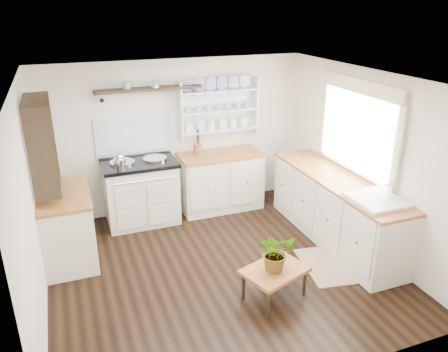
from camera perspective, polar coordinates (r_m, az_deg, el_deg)
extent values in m
cube|color=black|center=(5.51, -0.54, -11.80)|extent=(4.00, 3.80, 0.01)
cube|color=#EDE4CD|center=(6.68, -6.26, 5.16)|extent=(4.00, 0.02, 2.30)
cube|color=#EDE4CD|center=(5.92, 17.91, 1.98)|extent=(0.02, 3.80, 2.30)
cube|color=#EDE4CD|center=(4.73, -24.02, -3.94)|extent=(0.02, 3.80, 2.30)
cube|color=white|center=(4.65, -0.64, 12.51)|extent=(4.00, 3.80, 0.01)
cube|color=white|center=(5.90, 17.11, 5.60)|extent=(0.04, 1.40, 1.00)
cube|color=white|center=(5.89, 16.96, 5.59)|extent=(0.02, 1.50, 1.10)
cube|color=beige|center=(5.75, 17.44, 11.12)|extent=(0.04, 1.55, 0.18)
cube|color=beige|center=(6.50, -10.75, -2.23)|extent=(1.01, 0.66, 0.89)
cube|color=black|center=(6.32, -11.05, 1.66)|extent=(1.05, 0.70, 0.05)
cylinder|color=silver|center=(6.28, -13.16, 1.73)|extent=(0.34, 0.34, 0.03)
cylinder|color=silver|center=(6.35, -9.01, 2.27)|extent=(0.34, 0.34, 0.03)
cylinder|color=silver|center=(6.03, -10.32, -0.59)|extent=(0.91, 0.02, 0.02)
cube|color=silver|center=(6.82, -0.49, -0.70)|extent=(1.25, 0.60, 0.88)
cube|color=brown|center=(6.66, -0.50, 2.80)|extent=(1.27, 0.63, 0.04)
cube|color=silver|center=(6.09, 14.34, -4.33)|extent=(0.60, 2.40, 0.88)
cube|color=brown|center=(5.91, 14.73, -0.50)|extent=(0.62, 2.43, 0.04)
cube|color=white|center=(5.41, 19.16, -4.10)|extent=(0.55, 0.60, 0.28)
cylinder|color=silver|center=(5.45, 21.04, -1.83)|extent=(0.02, 0.02, 0.22)
cube|color=silver|center=(5.83, -19.77, -6.22)|extent=(0.60, 1.10, 0.88)
cube|color=brown|center=(5.64, -20.33, -2.26)|extent=(0.62, 1.13, 0.04)
cube|color=white|center=(6.75, -0.95, 8.97)|extent=(1.20, 0.03, 0.90)
cube|color=white|center=(6.66, -0.69, 8.80)|extent=(1.20, 0.22, 0.02)
cylinder|color=navy|center=(6.62, -0.73, 11.10)|extent=(0.20, 0.02, 0.20)
cube|color=black|center=(6.29, -9.82, 11.15)|extent=(1.50, 0.24, 0.04)
cone|color=black|center=(6.29, -15.76, 9.64)|extent=(0.06, 0.20, 0.06)
cone|color=black|center=(6.53, -4.21, 10.81)|extent=(0.06, 0.20, 0.06)
cube|color=black|center=(5.43, -22.72, 4.02)|extent=(0.28, 0.80, 1.05)
cylinder|color=brown|center=(6.60, -3.44, 3.56)|extent=(0.13, 0.13, 0.15)
cube|color=brown|center=(4.87, 6.66, -12.18)|extent=(0.79, 0.67, 0.04)
cylinder|color=black|center=(4.70, 5.76, -16.28)|extent=(0.04, 0.04, 0.32)
cylinder|color=black|center=(4.91, 2.54, -14.23)|extent=(0.04, 0.04, 0.32)
cylinder|color=black|center=(5.05, 10.48, -13.54)|extent=(0.04, 0.04, 0.32)
cylinder|color=black|center=(5.25, 7.28, -11.80)|extent=(0.04, 0.04, 0.32)
imported|color=#3F7233|center=(4.74, 6.79, -9.81)|extent=(0.39, 0.34, 0.43)
cube|color=olive|center=(5.67, 13.21, -11.31)|extent=(0.68, 0.93, 0.02)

